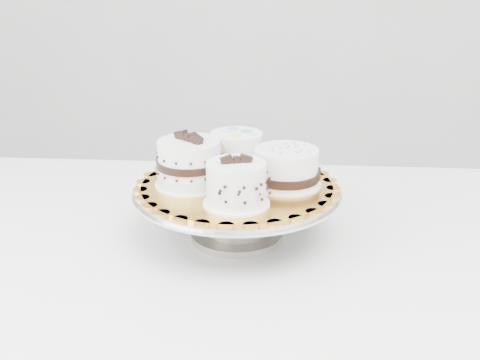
# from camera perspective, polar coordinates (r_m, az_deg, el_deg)

# --- Properties ---
(table) EXTENTS (1.14, 0.77, 0.75)m
(table) POSITION_cam_1_polar(r_m,az_deg,el_deg) (1.07, -2.14, -9.48)
(table) COLOR white
(table) RESTS_ON floor
(cake_stand) EXTENTS (0.34, 0.34, 0.09)m
(cake_stand) POSITION_cam_1_polar(r_m,az_deg,el_deg) (0.99, -0.29, -2.22)
(cake_stand) COLOR gray
(cake_stand) RESTS_ON table
(cake_board) EXTENTS (0.32, 0.32, 0.00)m
(cake_board) POSITION_cam_1_polar(r_m,az_deg,el_deg) (0.98, -0.29, -0.54)
(cake_board) COLOR gold
(cake_board) RESTS_ON cake_stand
(cake_swirl) EXTENTS (0.11, 0.11, 0.08)m
(cake_swirl) POSITION_cam_1_polar(r_m,az_deg,el_deg) (0.89, -0.35, -0.44)
(cake_swirl) COLOR white
(cake_swirl) RESTS_ON cake_board
(cake_banded) EXTENTS (0.14, 0.14, 0.09)m
(cake_banded) POSITION_cam_1_polar(r_m,az_deg,el_deg) (0.97, -4.82, 1.45)
(cake_banded) COLOR white
(cake_banded) RESTS_ON cake_board
(cake_dots) EXTENTS (0.11, 0.11, 0.07)m
(cake_dots) POSITION_cam_1_polar(r_m,az_deg,el_deg) (1.04, -0.33, 2.78)
(cake_dots) COLOR white
(cake_dots) RESTS_ON cake_board
(cake_ribbon) EXTENTS (0.12, 0.12, 0.06)m
(cake_ribbon) POSITION_cam_1_polar(r_m,az_deg,el_deg) (0.97, 4.45, 1.14)
(cake_ribbon) COLOR white
(cake_ribbon) RESTS_ON cake_board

